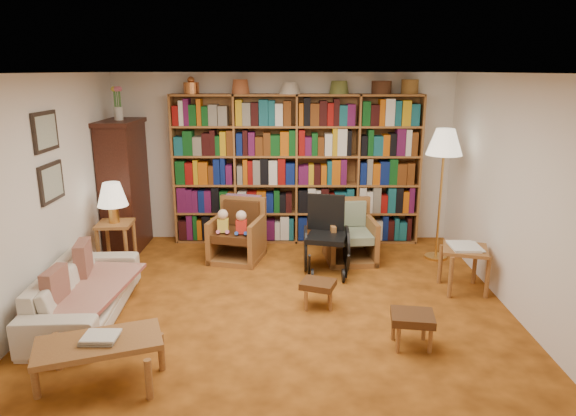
{
  "coord_description": "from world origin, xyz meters",
  "views": [
    {
      "loc": [
        0.13,
        -5.12,
        2.53
      ],
      "look_at": [
        0.09,
        0.6,
        0.99
      ],
      "focal_mm": 32.0,
      "sensor_mm": 36.0,
      "label": 1
    }
  ],
  "objects_px": {
    "armchair_sage": "(350,237)",
    "coffee_table": "(99,346)",
    "wheelchair": "(326,238)",
    "armchair_leather": "(237,234)",
    "side_table_papers": "(465,255)",
    "floor_lamp": "(444,147)",
    "sofa": "(85,292)",
    "footstool_a": "(318,286)",
    "footstool_b": "(412,320)",
    "side_table_lamp": "(116,234)"
  },
  "relations": [
    {
      "from": "armchair_sage",
      "to": "sofa",
      "type": "bearing_deg",
      "value": -149.57
    },
    {
      "from": "footstool_b",
      "to": "floor_lamp",
      "type": "bearing_deg",
      "value": 69.67
    },
    {
      "from": "side_table_papers",
      "to": "sofa",
      "type": "bearing_deg",
      "value": -170.81
    },
    {
      "from": "armchair_leather",
      "to": "armchair_sage",
      "type": "relative_size",
      "value": 1.03
    },
    {
      "from": "armchair_sage",
      "to": "coffee_table",
      "type": "height_order",
      "value": "armchair_sage"
    },
    {
      "from": "armchair_leather",
      "to": "coffee_table",
      "type": "relative_size",
      "value": 0.76
    },
    {
      "from": "side_table_lamp",
      "to": "footstool_a",
      "type": "distance_m",
      "value": 2.81
    },
    {
      "from": "coffee_table",
      "to": "sofa",
      "type": "bearing_deg",
      "value": 116.3
    },
    {
      "from": "armchair_sage",
      "to": "footstool_a",
      "type": "relative_size",
      "value": 1.89
    },
    {
      "from": "armchair_leather",
      "to": "wheelchair",
      "type": "distance_m",
      "value": 1.29
    },
    {
      "from": "sofa",
      "to": "footstool_a",
      "type": "distance_m",
      "value": 2.48
    },
    {
      "from": "armchair_sage",
      "to": "footstool_b",
      "type": "relative_size",
      "value": 1.88
    },
    {
      "from": "floor_lamp",
      "to": "armchair_leather",
      "type": "bearing_deg",
      "value": 179.82
    },
    {
      "from": "armchair_leather",
      "to": "coffee_table",
      "type": "bearing_deg",
      "value": -105.45
    },
    {
      "from": "wheelchair",
      "to": "footstool_a",
      "type": "relative_size",
      "value": 2.27
    },
    {
      "from": "armchair_sage",
      "to": "coffee_table",
      "type": "xyz_separation_m",
      "value": [
        -2.38,
        -2.97,
        0.03
      ]
    },
    {
      "from": "side_table_lamp",
      "to": "armchair_sage",
      "type": "bearing_deg",
      "value": 7.55
    },
    {
      "from": "sofa",
      "to": "floor_lamp",
      "type": "xyz_separation_m",
      "value": [
        4.19,
        1.76,
        1.27
      ]
    },
    {
      "from": "side_table_lamp",
      "to": "footstool_a",
      "type": "xyz_separation_m",
      "value": [
        2.57,
        -1.11,
        -0.23
      ]
    },
    {
      "from": "wheelchair",
      "to": "side_table_papers",
      "type": "relative_size",
      "value": 1.6
    },
    {
      "from": "side_table_papers",
      "to": "footstool_b",
      "type": "distance_m",
      "value": 1.57
    },
    {
      "from": "floor_lamp",
      "to": "armchair_sage",
      "type": "bearing_deg",
      "value": -179.44
    },
    {
      "from": "floor_lamp",
      "to": "side_table_lamp",
      "type": "bearing_deg",
      "value": -174.41
    },
    {
      "from": "side_table_papers",
      "to": "armchair_sage",
      "type": "bearing_deg",
      "value": 138.74
    },
    {
      "from": "sofa",
      "to": "side_table_lamp",
      "type": "relative_size",
      "value": 2.96
    },
    {
      "from": "armchair_sage",
      "to": "floor_lamp",
      "type": "relative_size",
      "value": 0.46
    },
    {
      "from": "wheelchair",
      "to": "coffee_table",
      "type": "bearing_deg",
      "value": -128.79
    },
    {
      "from": "floor_lamp",
      "to": "side_table_papers",
      "type": "height_order",
      "value": "floor_lamp"
    },
    {
      "from": "sofa",
      "to": "side_table_lamp",
      "type": "height_order",
      "value": "side_table_lamp"
    },
    {
      "from": "side_table_lamp",
      "to": "floor_lamp",
      "type": "distance_m",
      "value": 4.44
    },
    {
      "from": "armchair_sage",
      "to": "coffee_table",
      "type": "distance_m",
      "value": 3.8
    },
    {
      "from": "side_table_lamp",
      "to": "footstool_b",
      "type": "height_order",
      "value": "side_table_lamp"
    },
    {
      "from": "sofa",
      "to": "side_table_lamp",
      "type": "distance_m",
      "value": 1.36
    },
    {
      "from": "sofa",
      "to": "wheelchair",
      "type": "bearing_deg",
      "value": -67.33
    },
    {
      "from": "sofa",
      "to": "coffee_table",
      "type": "distance_m",
      "value": 1.36
    },
    {
      "from": "armchair_leather",
      "to": "floor_lamp",
      "type": "height_order",
      "value": "floor_lamp"
    },
    {
      "from": "floor_lamp",
      "to": "footstool_a",
      "type": "distance_m",
      "value": 2.64
    },
    {
      "from": "coffee_table",
      "to": "side_table_lamp",
      "type": "bearing_deg",
      "value": 105.34
    },
    {
      "from": "armchair_leather",
      "to": "floor_lamp",
      "type": "bearing_deg",
      "value": -0.18
    },
    {
      "from": "side_table_papers",
      "to": "armchair_leather",
      "type": "bearing_deg",
      "value": 158.5
    },
    {
      "from": "armchair_sage",
      "to": "footstool_b",
      "type": "xyz_separation_m",
      "value": [
        0.33,
        -2.35,
        -0.04
      ]
    },
    {
      "from": "side_table_lamp",
      "to": "floor_lamp",
      "type": "bearing_deg",
      "value": 5.59
    },
    {
      "from": "armchair_sage",
      "to": "coffee_table",
      "type": "relative_size",
      "value": 0.74
    },
    {
      "from": "floor_lamp",
      "to": "coffee_table",
      "type": "height_order",
      "value": "floor_lamp"
    },
    {
      "from": "sofa",
      "to": "coffee_table",
      "type": "relative_size",
      "value": 1.7
    },
    {
      "from": "footstool_a",
      "to": "armchair_leather",
      "type": "bearing_deg",
      "value": 124.02
    },
    {
      "from": "armchair_sage",
      "to": "wheelchair",
      "type": "xyz_separation_m",
      "value": [
        -0.35,
        -0.45,
        0.14
      ]
    },
    {
      "from": "sofa",
      "to": "footstool_a",
      "type": "bearing_deg",
      "value": -88.31
    },
    {
      "from": "sofa",
      "to": "side_table_papers",
      "type": "relative_size",
      "value": 3.06
    },
    {
      "from": "coffee_table",
      "to": "floor_lamp",
      "type": "bearing_deg",
      "value": 39.76
    }
  ]
}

